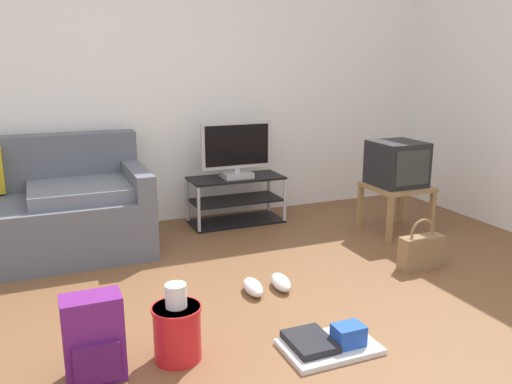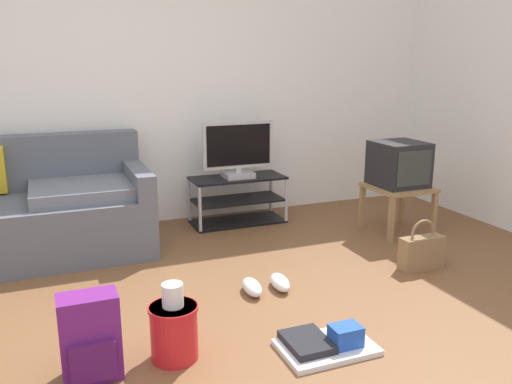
# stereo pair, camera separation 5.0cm
# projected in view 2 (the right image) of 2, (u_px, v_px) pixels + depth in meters

# --- Properties ---
(ground_plane) EXTENTS (9.00, 9.80, 0.02)m
(ground_plane) POSITION_uv_depth(u_px,v_px,m) (221.00, 351.00, 2.80)
(ground_plane) COLOR brown
(wall_back) EXTENTS (9.00, 0.10, 2.70)m
(wall_back) POSITION_uv_depth(u_px,v_px,m) (131.00, 75.00, 4.67)
(wall_back) COLOR white
(wall_back) RESTS_ON ground_plane
(couch) EXTENTS (2.08, 0.94, 0.89)m
(couch) POSITION_uv_depth(u_px,v_px,m) (9.00, 215.00, 4.05)
(couch) COLOR #565B66
(couch) RESTS_ON ground_plane
(tv_stand) EXTENTS (0.86, 0.39, 0.43)m
(tv_stand) POSITION_uv_depth(u_px,v_px,m) (238.00, 200.00, 4.93)
(tv_stand) COLOR black
(tv_stand) RESTS_ON ground_plane
(flat_tv) EXTENTS (0.66, 0.22, 0.51)m
(flat_tv) POSITION_uv_depth(u_px,v_px,m) (238.00, 150.00, 4.80)
(flat_tv) COLOR #B2B2B7
(flat_tv) RESTS_ON tv_stand
(side_table) EXTENTS (0.50, 0.50, 0.42)m
(side_table) POSITION_uv_depth(u_px,v_px,m) (398.00, 193.00, 4.62)
(side_table) COLOR #9E7A4C
(side_table) RESTS_ON ground_plane
(crt_tv) EXTENTS (0.41, 0.42, 0.38)m
(crt_tv) POSITION_uv_depth(u_px,v_px,m) (399.00, 164.00, 4.57)
(crt_tv) COLOR #232326
(crt_tv) RESTS_ON side_table
(backpack) EXTENTS (0.28, 0.24, 0.43)m
(backpack) POSITION_uv_depth(u_px,v_px,m) (90.00, 338.00, 2.51)
(backpack) COLOR #661E70
(backpack) RESTS_ON ground_plane
(handbag) EXTENTS (0.33, 0.12, 0.37)m
(handbag) POSITION_uv_depth(u_px,v_px,m) (422.00, 251.00, 3.85)
(handbag) COLOR olive
(handbag) RESTS_ON ground_plane
(cleaning_bucket) EXTENTS (0.25, 0.25, 0.41)m
(cleaning_bucket) POSITION_uv_depth(u_px,v_px,m) (174.00, 328.00, 2.69)
(cleaning_bucket) COLOR red
(cleaning_bucket) RESTS_ON ground_plane
(sneakers_pair) EXTENTS (0.34, 0.26, 0.09)m
(sneakers_pair) POSITION_uv_depth(u_px,v_px,m) (266.00, 285.00, 3.50)
(sneakers_pair) COLOR white
(sneakers_pair) RESTS_ON ground_plane
(floor_tray) EXTENTS (0.50, 0.34, 0.14)m
(floor_tray) POSITION_uv_depth(u_px,v_px,m) (326.00, 343.00, 2.79)
(floor_tray) COLOR silver
(floor_tray) RESTS_ON ground_plane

